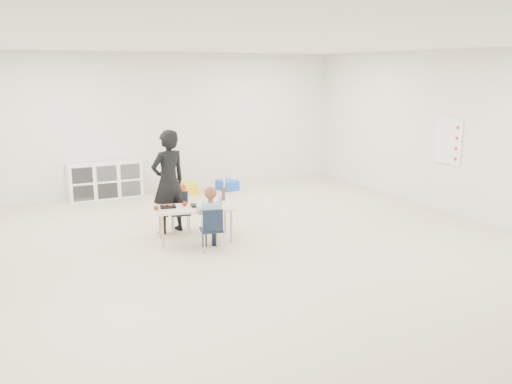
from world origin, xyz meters
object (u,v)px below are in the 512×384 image
child (211,217)px  cubby_shelf (105,180)px  table (195,223)px  chair_near (211,229)px  adult (168,182)px

child → cubby_shelf: (-0.68, 3.86, -0.13)m
table → child: size_ratio=1.25×
chair_near → adult: 1.23m
chair_near → adult: adult is taller
cubby_shelf → adult: bearing=-81.2°
table → cubby_shelf: bearing=112.0°
table → adult: adult is taller
table → cubby_shelf: size_ratio=0.85×
cubby_shelf → chair_near: bearing=-80.1°
chair_near → child: child is taller
child → cubby_shelf: 3.92m
cubby_shelf → table: bearing=-79.4°
table → chair_near: (0.05, -0.52, 0.05)m
chair_near → cubby_shelf: size_ratio=0.43×
table → adult: bearing=120.5°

